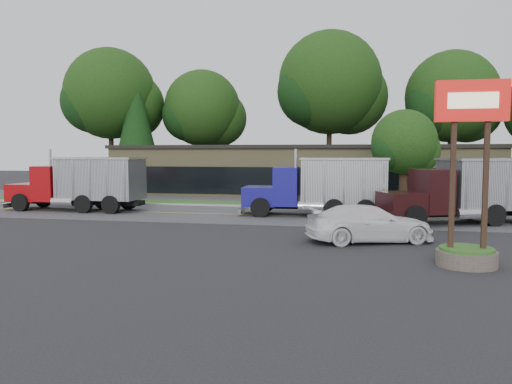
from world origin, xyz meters
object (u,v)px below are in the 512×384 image
(bilo_sign, at_px, (468,204))
(dump_truck_maroon, at_px, (470,189))
(dump_truck_red, at_px, (83,182))
(dump_truck_blue, at_px, (323,185))
(rally_car, at_px, (369,223))

(bilo_sign, bearing_deg, dump_truck_maroon, 77.94)
(dump_truck_red, height_order, dump_truck_blue, same)
(rally_car, bearing_deg, bilo_sign, -161.51)
(rally_car, bearing_deg, dump_truck_red, 46.89)
(dump_truck_red, relative_size, rally_car, 1.68)
(dump_truck_red, bearing_deg, dump_truck_blue, -177.75)
(dump_truck_maroon, height_order, rally_car, dump_truck_maroon)
(dump_truck_maroon, bearing_deg, dump_truck_red, -23.10)
(dump_truck_blue, distance_m, rally_car, 8.44)
(bilo_sign, xyz_separation_m, rally_car, (-3.00, 3.85, -1.26))
(bilo_sign, height_order, dump_truck_red, bilo_sign)
(dump_truck_maroon, relative_size, rally_car, 1.65)
(dump_truck_blue, xyz_separation_m, dump_truck_maroon, (7.63, -1.58, 0.00))
(dump_truck_blue, xyz_separation_m, rally_car, (2.43, -8.02, -1.05))
(dump_truck_blue, relative_size, rally_car, 1.61)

